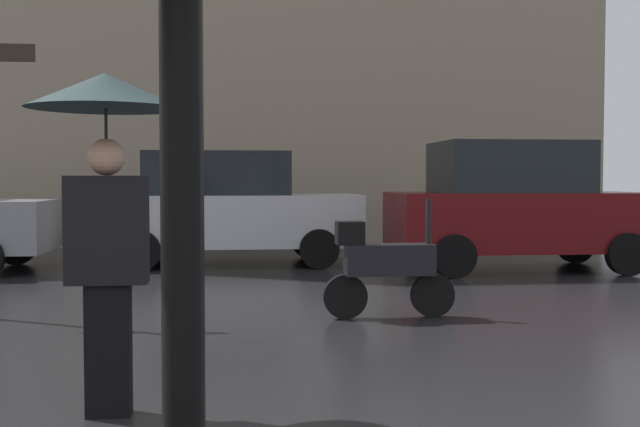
{
  "coord_description": "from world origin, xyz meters",
  "views": [
    {
      "loc": [
        0.68,
        -2.89,
        1.44
      ],
      "look_at": [
        1.63,
        5.52,
        1.07
      ],
      "focal_mm": 43.71,
      "sensor_mm": 36.0,
      "label": 1
    }
  ],
  "objects_px": {
    "pedestrian_with_umbrella": "(106,155)",
    "parked_car_left": "(227,207)",
    "parked_car_right": "(517,206)",
    "parked_scooter": "(385,265)"
  },
  "relations": [
    {
      "from": "pedestrian_with_umbrella",
      "to": "parked_car_right",
      "type": "distance_m",
      "value": 8.85
    },
    {
      "from": "pedestrian_with_umbrella",
      "to": "parked_scooter",
      "type": "distance_m",
      "value": 4.02
    },
    {
      "from": "pedestrian_with_umbrella",
      "to": "parked_scooter",
      "type": "bearing_deg",
      "value": 38.21
    },
    {
      "from": "pedestrian_with_umbrella",
      "to": "parked_car_left",
      "type": "xyz_separation_m",
      "value": [
        0.66,
        8.48,
        -0.62
      ]
    },
    {
      "from": "pedestrian_with_umbrella",
      "to": "parked_car_left",
      "type": "relative_size",
      "value": 0.48
    },
    {
      "from": "pedestrian_with_umbrella",
      "to": "parked_scooter",
      "type": "relative_size",
      "value": 1.5
    },
    {
      "from": "pedestrian_with_umbrella",
      "to": "parked_car_right",
      "type": "relative_size",
      "value": 0.51
    },
    {
      "from": "parked_car_left",
      "to": "parked_car_right",
      "type": "relative_size",
      "value": 1.06
    },
    {
      "from": "pedestrian_with_umbrella",
      "to": "parked_car_right",
      "type": "xyz_separation_m",
      "value": [
        5.24,
        7.1,
        -0.57
      ]
    },
    {
      "from": "pedestrian_with_umbrella",
      "to": "parked_car_right",
      "type": "bearing_deg",
      "value": 38.62
    }
  ]
}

